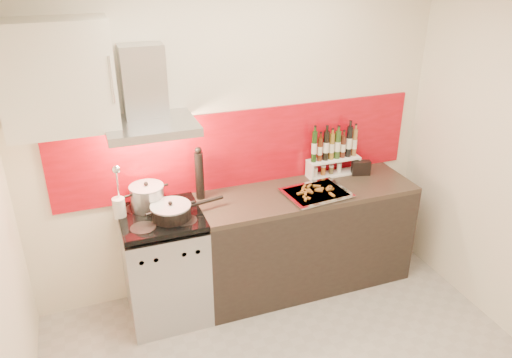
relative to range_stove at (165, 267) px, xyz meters
name	(u,v)px	position (x,y,z in m)	size (l,w,h in m)	color
back_wall	(237,139)	(0.70, 0.30, 0.86)	(3.40, 0.02, 2.60)	silver
backsplash	(243,148)	(0.75, 0.29, 0.78)	(3.00, 0.02, 0.64)	#9F080F
range_stove	(165,267)	(0.00, 0.00, 0.00)	(0.60, 0.60, 0.91)	#B7B7BA
counter	(305,237)	(1.20, 0.00, 0.01)	(1.80, 0.60, 0.90)	black
range_hood	(147,100)	(0.00, 0.14, 1.30)	(0.62, 0.50, 0.61)	#B7B7BA
upper_cabinet	(57,77)	(-0.55, 0.13, 1.51)	(0.70, 0.35, 0.72)	#EEE6CF
stock_pot	(147,197)	(-0.07, 0.13, 0.56)	(0.26, 0.26, 0.22)	#B7B7BA
saute_pan	(172,211)	(0.08, -0.07, 0.52)	(0.56, 0.29, 0.14)	black
utensil_jar	(119,202)	(-0.28, 0.07, 0.59)	(0.09, 0.14, 0.44)	silver
pepper_mill	(199,174)	(0.35, 0.17, 0.67)	(0.07, 0.07, 0.43)	black
step_shelf	(334,154)	(1.53, 0.20, 0.65)	(0.47, 0.13, 0.43)	white
caddy_box	(361,168)	(1.77, 0.12, 0.52)	(0.16, 0.07, 0.14)	black
baking_tray	(316,193)	(1.23, -0.09, 0.47)	(0.53, 0.43, 0.03)	silver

